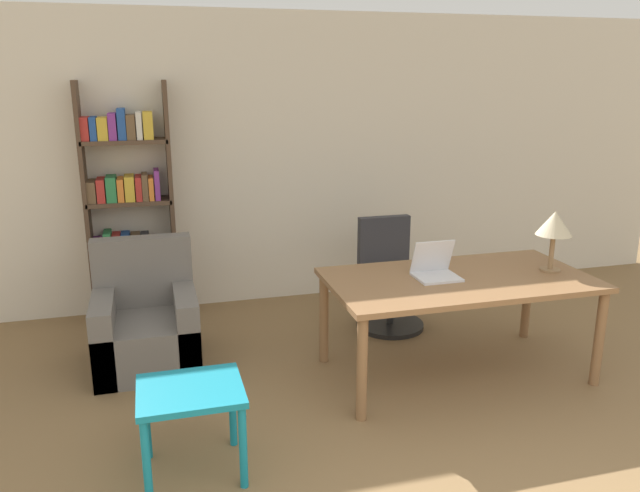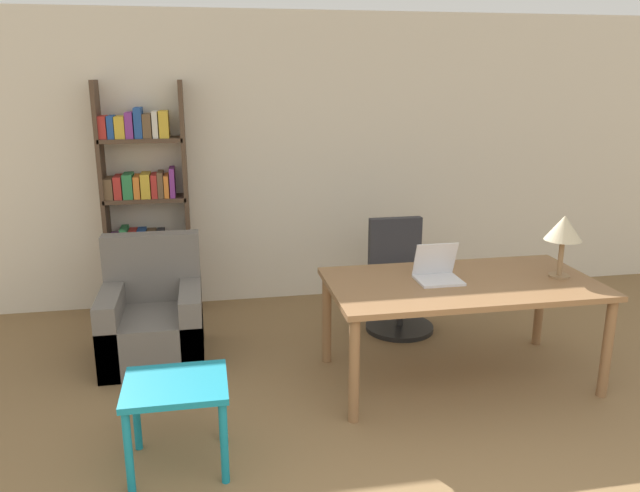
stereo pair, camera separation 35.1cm
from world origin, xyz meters
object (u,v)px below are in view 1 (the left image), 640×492
at_px(table_lamp, 554,225).
at_px(bookshelf, 126,212).
at_px(armchair, 146,327).
at_px(office_chair, 388,281).
at_px(laptop, 435,269).
at_px(desk, 459,288).
at_px(side_table_blue, 191,403).

relative_size(table_lamp, bookshelf, 0.21).
height_order(table_lamp, armchair, table_lamp).
height_order(armchair, bookshelf, bookshelf).
relative_size(table_lamp, armchair, 0.48).
distance_m(office_chair, armchair, 2.06).
distance_m(laptop, office_chair, 1.02).
relative_size(desk, table_lamp, 4.19).
relative_size(laptop, table_lamp, 0.68).
bearing_deg(bookshelf, laptop, -39.02).
bearing_deg(side_table_blue, armchair, 98.89).
distance_m(laptop, side_table_blue, 1.98).
distance_m(desk, armchair, 2.34).
relative_size(desk, armchair, 2.02).
bearing_deg(office_chair, laptop, -91.78).
xyz_separation_m(side_table_blue, armchair, (-0.23, 1.48, -0.13)).
xyz_separation_m(laptop, side_table_blue, (-1.79, -0.76, -0.37)).
xyz_separation_m(table_lamp, side_table_blue, (-2.67, -0.67, -0.66)).
distance_m(side_table_blue, bookshelf, 2.58).
bearing_deg(office_chair, side_table_blue, -136.77).
height_order(laptop, office_chair, laptop).
height_order(laptop, side_table_blue, laptop).
relative_size(desk, office_chair, 1.98).
xyz_separation_m(office_chair, bookshelf, (-2.17, 0.79, 0.57)).
distance_m(table_lamp, side_table_blue, 2.83).
height_order(office_chair, armchair, office_chair).
bearing_deg(armchair, laptop, -19.56).
bearing_deg(table_lamp, bookshelf, 148.95).
distance_m(desk, bookshelf, 2.93).
xyz_separation_m(office_chair, armchair, (-2.05, -0.23, -0.11)).
xyz_separation_m(laptop, armchair, (-2.02, 0.72, -0.50)).
relative_size(desk, laptop, 6.17).
bearing_deg(desk, side_table_blue, -160.01).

